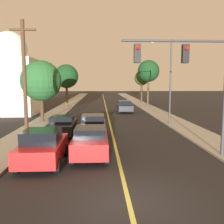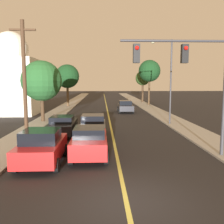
% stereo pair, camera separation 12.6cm
% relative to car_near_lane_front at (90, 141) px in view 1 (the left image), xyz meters
% --- Properties ---
extents(ground_plane, '(200.00, 200.00, 0.00)m').
position_rel_car_near_lane_front_xyz_m(ground_plane, '(1.40, -4.92, -0.82)').
color(ground_plane, black).
extents(road_surface, '(9.99, 80.00, 0.01)m').
position_rel_car_near_lane_front_xyz_m(road_surface, '(1.40, 31.08, -0.81)').
color(road_surface, black).
rests_on(road_surface, ground).
extents(sidewalk_left, '(2.50, 80.00, 0.12)m').
position_rel_car_near_lane_front_xyz_m(sidewalk_left, '(-4.85, 31.08, -0.76)').
color(sidewalk_left, '#9E998E').
rests_on(sidewalk_left, ground).
extents(sidewalk_right, '(2.50, 80.00, 0.12)m').
position_rel_car_near_lane_front_xyz_m(sidewalk_right, '(7.65, 31.08, -0.76)').
color(sidewalk_right, '#9E998E').
rests_on(sidewalk_right, ground).
extents(car_near_lane_front, '(1.86, 3.95, 1.58)m').
position_rel_car_near_lane_front_xyz_m(car_near_lane_front, '(0.00, 0.00, 0.00)').
color(car_near_lane_front, red).
rests_on(car_near_lane_front, ground).
extents(car_near_lane_second, '(1.87, 3.82, 1.59)m').
position_rel_car_near_lane_front_xyz_m(car_near_lane_second, '(0.00, 4.73, -0.02)').
color(car_near_lane_second, '#474C51').
rests_on(car_near_lane_second, ground).
extents(car_outer_lane_front, '(1.97, 3.84, 1.64)m').
position_rel_car_near_lane_front_xyz_m(car_outer_lane_front, '(-2.20, -0.97, 0.00)').
color(car_outer_lane_front, red).
rests_on(car_outer_lane_front, ground).
extents(car_outer_lane_second, '(1.90, 4.18, 1.43)m').
position_rel_car_near_lane_front_xyz_m(car_outer_lane_second, '(-2.20, 5.33, -0.07)').
color(car_outer_lane_second, black).
rests_on(car_outer_lane_second, ground).
extents(car_far_oncoming, '(1.90, 3.97, 1.48)m').
position_rel_car_near_lane_front_xyz_m(car_far_oncoming, '(3.65, 19.13, -0.07)').
color(car_far_oncoming, black).
rests_on(car_far_oncoming, ground).
extents(traffic_signal_mast, '(5.35, 0.42, 5.96)m').
position_rel_car_near_lane_front_xyz_m(traffic_signal_mast, '(5.04, -0.26, 3.60)').
color(traffic_signal_mast, '#333338').
rests_on(traffic_signal_mast, ground).
extents(streetlamp_right, '(1.92, 0.36, 7.40)m').
position_rel_car_near_lane_front_xyz_m(streetlamp_right, '(6.31, 9.44, 4.03)').
color(streetlamp_right, '#333338').
rests_on(streetlamp_right, ground).
extents(utility_pole_left, '(1.60, 0.24, 7.50)m').
position_rel_car_near_lane_front_xyz_m(utility_pole_left, '(-4.20, 3.40, 3.21)').
color(utility_pole_left, '#422D1E').
rests_on(utility_pole_left, ground).
extents(tree_left_near, '(3.80, 3.80, 5.74)m').
position_rel_car_near_lane_front_xyz_m(tree_left_near, '(-5.02, 11.36, 3.13)').
color(tree_left_near, '#3D2B1C').
rests_on(tree_left_near, ground).
extents(tree_left_far, '(3.63, 3.63, 6.42)m').
position_rel_car_near_lane_front_xyz_m(tree_left_far, '(-4.62, 26.33, 3.88)').
color(tree_left_far, '#4C3823').
rests_on(tree_left_far, ground).
extents(tree_right_near, '(3.51, 3.51, 7.27)m').
position_rel_car_near_lane_front_xyz_m(tree_right_near, '(8.36, 27.90, 4.79)').
color(tree_right_near, '#4C3823').
rests_on(tree_right_near, ground).
extents(tree_right_far, '(2.69, 2.69, 5.81)m').
position_rel_car_near_lane_front_xyz_m(tree_right_far, '(8.30, 33.99, 3.70)').
color(tree_right_far, '#3D2B1C').
rests_on(tree_right_far, ground).
extents(domed_building_left, '(5.94, 5.94, 9.73)m').
position_rel_car_near_lane_front_xyz_m(domed_building_left, '(-10.07, 17.97, 3.46)').
color(domed_building_left, silver).
rests_on(domed_building_left, ground).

